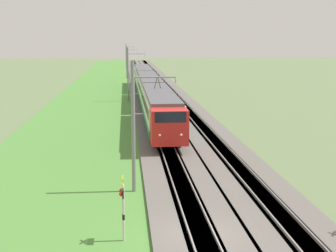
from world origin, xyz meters
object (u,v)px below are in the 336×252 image
Objects in this scene: passenger_train at (149,87)px; catenary_mast_mid at (128,74)px; catenary_mast_far at (127,62)px; catenary_mast_distant at (126,55)px; crossing_signal_near at (123,203)px; catenary_mast_near at (134,126)px.

catenary_mast_mid reaches higher than passenger_train.
catenary_mast_mid is 1.05× the size of catenary_mast_far.
catenary_mast_mid reaches higher than catenary_mast_distant.
crossing_signal_near is 86.51m from catenary_mast_far.
catenary_mast_mid is at bearing 180.00° from catenary_mast_far.
catenary_mast_near reaches higher than passenger_train.
passenger_train is 44.51m from crossing_signal_near.
catenary_mast_distant is at bearing -0.00° from catenary_mast_mid.
passenger_train is at bearing -178.08° from catenary_mast_distant.
catenary_mast_distant is (119.67, -0.00, -0.13)m from catenary_mast_near.
catenary_mast_far is at bearing -180.00° from catenary_mast_distant.
crossing_signal_near is 126.39m from catenary_mast_distant.
catenary_mast_near is 119.67m from catenary_mast_distant.
passenger_train is 8.31× the size of catenary_mast_far.
passenger_train is at bearing -176.27° from catenary_mast_far.
catenary_mast_near is 39.89m from catenary_mast_mid.
passenger_train is 7.91× the size of catenary_mast_mid.
catenary_mast_distant is (126.37, -0.66, 1.96)m from crossing_signal_near.
catenary_mast_mid is at bearing -90.81° from crossing_signal_near.
catenary_mast_mid is 79.78m from catenary_mast_distant.
catenary_mast_distant is (79.78, -0.00, -0.16)m from catenary_mast_mid.
catenary_mast_near is 79.78m from catenary_mast_far.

